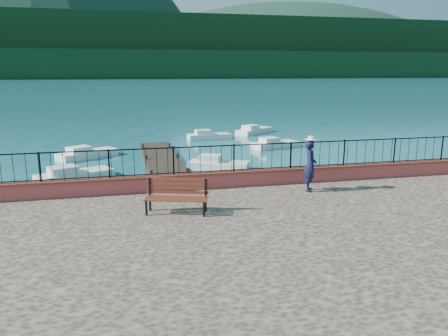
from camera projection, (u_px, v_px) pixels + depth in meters
name	position (u px, v px, depth m)	size (l,w,h in m)	color
ground	(275.00, 256.00, 12.89)	(2000.00, 2000.00, 0.00)	#19596B
parapet	(242.00, 178.00, 16.07)	(28.00, 0.46, 0.58)	#B94248
railing	(242.00, 158.00, 15.91)	(27.00, 0.05, 0.95)	black
dock	(165.00, 168.00, 23.80)	(2.00, 16.00, 0.30)	#2D231C
far_forest	(124.00, 65.00, 295.71)	(900.00, 60.00, 18.00)	black
foothills	(122.00, 49.00, 349.82)	(900.00, 120.00, 44.00)	black
companion_hill	(287.00, 74.00, 594.13)	(448.00, 384.00, 180.00)	#142D23
park_bench	(177.00, 203.00, 12.97)	(1.96, 1.13, 1.03)	black
person	(310.00, 166.00, 15.27)	(0.67, 0.44, 1.83)	black
hat	(311.00, 138.00, 15.06)	(0.44, 0.44, 0.12)	white
boat_0	(74.00, 172.00, 21.74)	(3.69, 1.30, 0.80)	silver
boat_1	(219.00, 162.00, 24.20)	(3.30, 1.30, 0.80)	silver
boat_2	(275.00, 142.00, 30.84)	(3.33, 1.30, 0.80)	silver
boat_3	(87.00, 151.00, 27.37)	(3.72, 1.30, 0.80)	white
boat_4	(209.00, 134.00, 34.70)	(3.37, 1.30, 0.80)	silver
boat_5	(254.00, 129.00, 37.98)	(3.87, 1.30, 0.80)	white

